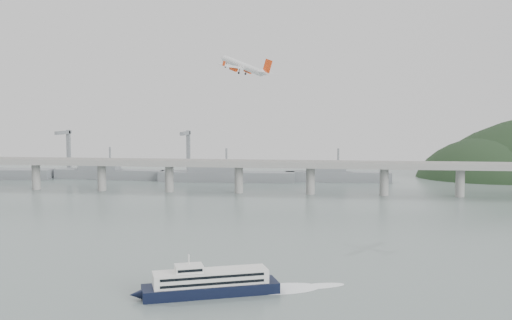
# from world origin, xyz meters

# --- Properties ---
(ground) EXTENTS (900.00, 900.00, 0.00)m
(ground) POSITION_xyz_m (0.00, 0.00, 0.00)
(ground) COLOR slate
(ground) RESTS_ON ground
(bridge) EXTENTS (800.00, 22.00, 23.90)m
(bridge) POSITION_xyz_m (-1.15, 200.00, 17.65)
(bridge) COLOR gray
(bridge) RESTS_ON ground
(distant_fleet) EXTENTS (453.00, 60.90, 40.00)m
(distant_fleet) POSITION_xyz_m (-155.36, 265.08, 6.22)
(distant_fleet) COLOR slate
(distant_fleet) RESTS_ON ground
(ferry) EXTENTS (68.20, 32.02, 13.46)m
(ferry) POSITION_xyz_m (-4.32, -28.16, 3.65)
(ferry) COLOR black
(ferry) RESTS_ON ground
(airliner) EXTENTS (29.63, 28.64, 13.36)m
(airliner) POSITION_xyz_m (-8.16, 73.98, 79.17)
(airliner) COLOR silver
(airliner) RESTS_ON ground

